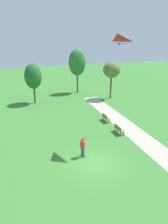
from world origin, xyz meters
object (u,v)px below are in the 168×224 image
Objects in this scene: person_kite_flyer at (83,146)px; tree_behind_path at (112,70)px; flying_kite at (117,41)px; tree_treeline_left at (33,76)px; park_bench_far_walkway at (106,117)px; tree_lakeside_far at (77,63)px; park_bench_near_walkway at (119,129)px.

person_kite_flyer is 18.91m from tree_behind_path.
flying_kite reaches higher than tree_treeline_left.
person_kite_flyer is at bearing -85.68° from tree_treeline_left.
tree_behind_path is at bearing 61.69° from flying_kite.
tree_treeline_left is at bearing 122.15° from park_bench_far_walkway.
tree_lakeside_far is at bearing 79.23° from flying_kite.
flying_kite is 17.62m from tree_treeline_left.
tree_behind_path is at bearing -9.77° from tree_treeline_left.
person_kite_flyer is 5.97m from park_bench_near_walkway.
tree_treeline_left is (-12.22, 2.10, -0.56)m from tree_behind_path.
flying_kite reaches higher than person_kite_flyer.
person_kite_flyer reaches higher than park_bench_near_walkway.
park_bench_far_walkway is at bearing -96.48° from tree_lakeside_far.
park_bench_near_walkway is at bearing -65.43° from tree_treeline_left.
tree_lakeside_far is 9.24m from tree_treeline_left.
tree_treeline_left is at bearing 114.57° from park_bench_near_walkway.
park_bench_far_walkway is 0.25× the size of tree_behind_path.
flying_kite is at bearing -118.31° from tree_behind_path.
flying_kite reaches higher than tree_lakeside_far.
person_kite_flyer is 0.30× the size of tree_behind_path.
tree_behind_path is 0.77× the size of tree_lakeside_far.
park_bench_near_walkway is 0.25× the size of tree_treeline_left.
park_bench_near_walkway is 16.11m from tree_treeline_left.
park_bench_far_walkway is (5.49, 6.31, -0.54)m from person_kite_flyer.
tree_lakeside_far is (-3.81, 5.71, 0.72)m from tree_behind_path.
person_kite_flyer is 0.30× the size of tree_treeline_left.
tree_behind_path reaches higher than park_bench_far_walkway.
park_bench_near_walkway is 14.08m from tree_behind_path.
park_bench_far_walkway is 11.07m from tree_behind_path.
flying_kite is 1.04× the size of tree_lakeside_far.
tree_lakeside_far reaches higher than park_bench_far_walkway.
tree_lakeside_far reaches higher than tree_behind_path.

